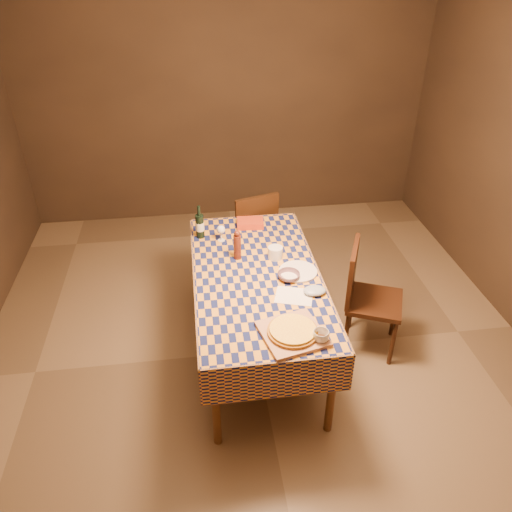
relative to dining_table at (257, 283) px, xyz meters
name	(u,v)px	position (x,y,z in m)	size (l,w,h in m)	color
room	(257,204)	(0.00, 0.00, 0.66)	(5.00, 5.10, 2.70)	brown
dining_table	(257,283)	(0.00, 0.00, 0.00)	(0.94, 1.84, 0.77)	brown
cutting_board	(293,334)	(0.13, -0.69, 0.09)	(0.37, 0.37, 0.02)	#AB7350
pizza	(293,330)	(0.13, -0.69, 0.12)	(0.32, 0.32, 0.03)	#9E631A
pepper_mill	(237,246)	(-0.12, 0.24, 0.19)	(0.06, 0.06, 0.24)	#481A10
bowl	(289,276)	(0.22, -0.09, 0.10)	(0.16, 0.16, 0.05)	#654855
wine_glass	(221,230)	(-0.22, 0.52, 0.17)	(0.07, 0.07, 0.14)	white
wine_bottle	(200,226)	(-0.39, 0.61, 0.18)	(0.09, 0.09, 0.29)	black
deli_tub	(275,253)	(0.17, 0.20, 0.12)	(0.11, 0.11, 0.10)	silver
takeout_container	(250,223)	(0.04, 0.74, 0.10)	(0.23, 0.16, 0.06)	#B13517
white_plate	(298,271)	(0.31, -0.02, 0.08)	(0.28, 0.28, 0.02)	white
tumbler	(321,336)	(0.29, -0.77, 0.12)	(0.10, 0.10, 0.08)	white
flour_patch	(294,296)	(0.22, -0.30, 0.08)	(0.26, 0.20, 0.00)	white
flour_bag	(315,290)	(0.37, -0.28, 0.10)	(0.16, 0.12, 0.05)	#90A1B8
chair_far	(252,231)	(0.10, 1.08, -0.17)	(0.53, 0.53, 0.93)	black
chair_right	(365,293)	(0.86, -0.01, -0.17)	(0.56, 0.55, 0.93)	black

